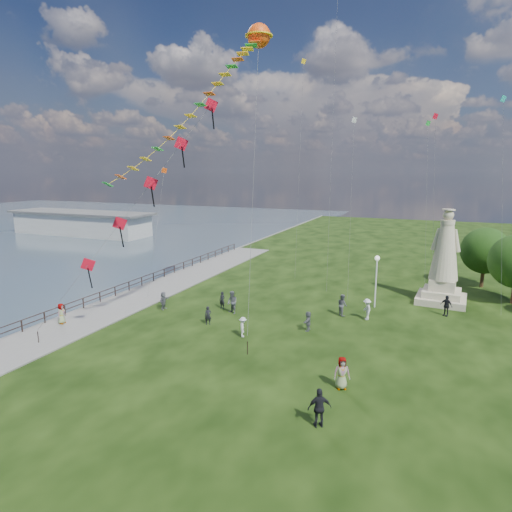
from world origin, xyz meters
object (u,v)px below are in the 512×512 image
at_px(person_2, 243,327).
at_px(serpent_kite, 257,38).
at_px(person_4, 342,373).
at_px(lamppost, 377,270).
at_px(statue, 444,268).
at_px(person_9, 446,306).
at_px(person_3, 319,408).
at_px(person_1, 232,302).
at_px(person_5, 164,301).
at_px(person_7, 342,305).
at_px(person_0, 208,316).
at_px(person_10, 61,315).
at_px(person_8, 367,309).
at_px(pier_pavilion, 81,223).
at_px(person_11, 308,321).
at_px(person_6, 222,300).

distance_m(person_2, serpent_kite, 21.97).
bearing_deg(person_4, lamppost, 65.31).
relative_size(statue, person_9, 4.89).
bearing_deg(person_3, statue, -132.30).
bearing_deg(person_4, person_1, 115.14).
height_order(lamppost, person_5, lamppost).
relative_size(person_1, person_7, 1.07).
relative_size(lamppost, person_1, 2.40).
xyz_separation_m(person_0, person_5, (-5.36, 1.81, 0.05)).
distance_m(person_10, serpent_kite, 26.11).
height_order(person_1, person_5, person_1).
bearing_deg(person_8, statue, 116.39).
bearing_deg(serpent_kite, person_7, 8.52).
relative_size(pier_pavilion, lamppost, 6.51).
bearing_deg(person_1, person_8, 43.97).
bearing_deg(person_2, person_1, 9.00).
relative_size(person_8, person_9, 0.99).
distance_m(lamppost, person_8, 4.25).
relative_size(person_4, person_5, 1.18).
height_order(person_0, person_8, person_8).
relative_size(person_3, person_5, 1.23).
bearing_deg(pier_pavilion, statue, -18.83).
xyz_separation_m(person_7, serpent_kite, (-7.19, -1.08, 20.82)).
relative_size(person_8, person_11, 1.15).
bearing_deg(person_5, person_7, -79.58).
height_order(lamppost, person_7, lamppost).
distance_m(pier_pavilion, person_10, 54.17).
height_order(pier_pavilion, serpent_kite, serpent_kite).
distance_m(person_5, person_6, 5.04).
relative_size(pier_pavilion, person_5, 19.31).
bearing_deg(statue, person_5, -148.29).
bearing_deg(person_7, person_8, -136.11).
height_order(person_7, person_10, person_7).
xyz_separation_m(person_2, serpent_kite, (-1.56, 6.30, 20.99)).
relative_size(person_3, person_7, 1.06).
xyz_separation_m(statue, person_10, (-27.16, -17.67, -2.39)).
relative_size(lamppost, person_11, 3.09).
height_order(person_10, person_11, person_10).
xyz_separation_m(person_0, person_4, (11.58, -5.91, 0.19)).
xyz_separation_m(statue, person_5, (-22.07, -11.45, -2.41)).
distance_m(person_4, person_9, 16.23).
relative_size(statue, person_10, 5.26).
xyz_separation_m(person_0, person_7, (9.14, 6.18, 0.17)).
distance_m(person_1, person_5, 6.09).
xyz_separation_m(pier_pavilion, person_3, (58.81, -45.00, -0.89)).
relative_size(person_1, person_11, 1.29).
bearing_deg(pier_pavilion, person_11, -31.27).
bearing_deg(person_4, person_6, 115.83).
relative_size(person_7, serpent_kite, 0.08).
relative_size(person_3, person_6, 1.29).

